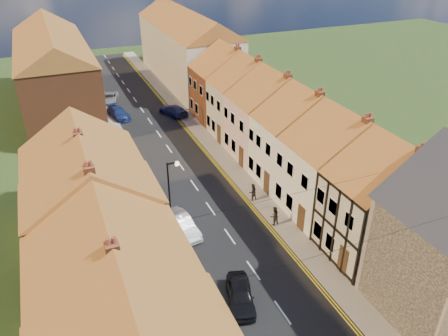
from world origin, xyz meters
The scene contains 23 objects.
road centered at (0.00, 30.00, 0.01)m, with size 7.00×90.00×0.02m, color black.
pavement_left centered at (-4.40, 30.00, 0.06)m, with size 1.80×90.00×0.12m, color #A19992.
pavement_right centered at (4.40, 30.00, 0.06)m, with size 1.80×90.00×0.12m, color #A19992.
cottage_r_tudor centered at (9.27, 12.70, 4.47)m, with size 8.30×5.20×9.00m.
cottage_r_white_near centered at (9.30, 18.10, 4.47)m, with size 8.30×6.00×9.00m.
cottage_r_cream_mid centered at (9.30, 23.50, 4.48)m, with size 8.30×5.20×9.00m.
cottage_r_pink centered at (9.30, 28.90, 4.47)m, with size 8.30×6.00×9.00m.
cottage_r_white_far centered at (9.30, 34.30, 4.48)m, with size 8.30×5.20×9.00m.
cottage_r_cream_far centered at (9.30, 39.70, 4.47)m, with size 8.30×6.00×9.00m.
cottage_l_white centered at (-9.30, 11.95, 4.37)m, with size 8.30×6.90×8.80m.
cottage_l_brick_mid centered at (-9.30, 18.05, 4.53)m, with size 8.30×5.70×9.10m.
cottage_l_pink centered at (-9.30, 23.85, 4.37)m, with size 8.30×6.30×8.80m.
block_right_far centered at (9.30, 55.00, 5.29)m, with size 8.30×24.20×10.50m.
block_left_far centered at (-9.30, 50.00, 5.29)m, with size 8.30×24.20×10.50m.
lamppost centered at (-3.81, 20.00, 3.54)m, with size 0.88×0.15×6.00m.
car_near centered at (-2.03, 11.70, 0.65)m, with size 1.55×3.84×1.31m, color black.
car_mid centered at (-3.20, 19.91, 0.70)m, with size 1.48×4.24×1.40m, color #B9BAC1.
car_far centered at (-3.20, 44.50, 0.62)m, with size 1.75×4.30×1.25m, color navy.
car_distant centered at (-3.20, 50.35, 0.58)m, with size 1.91×4.14×1.15m, color #9EA0A6.
pedestrian_left centered at (-4.48, 9.86, 0.97)m, with size 0.62×0.41×1.70m, color black.
pedestrian_right centered at (3.70, 17.95, 0.91)m, with size 0.77×0.60×1.58m, color black.
car_far_b centered at (3.20, 42.72, 0.64)m, with size 1.78×4.39×1.27m, color navy.
pedestrian_right_b centered at (3.70, 21.74, 0.89)m, with size 0.74×0.58×1.53m, color #292221.
Camera 1 is at (-10.54, -5.93, 20.46)m, focal length 35.00 mm.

